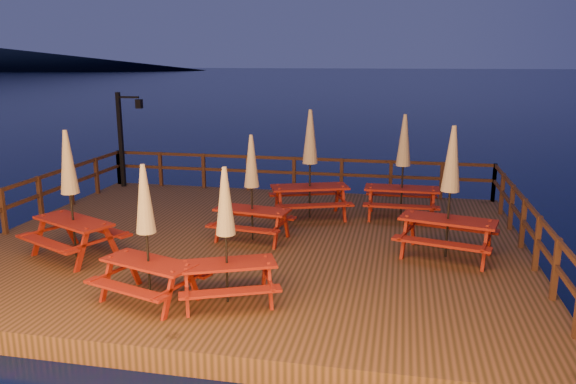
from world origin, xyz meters
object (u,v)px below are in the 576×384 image
picnic_table_0 (146,232)px  picnic_table_1 (310,163)px  lamp_post (125,131)px  picnic_table_2 (226,234)px

picnic_table_0 → picnic_table_1: (1.82, 5.61, 0.22)m
lamp_post → picnic_table_2: size_ratio=1.29×
lamp_post → picnic_table_2: bearing=-53.4°
lamp_post → picnic_table_0: 9.24m
lamp_post → picnic_table_0: bearing=-60.7°
lamp_post → picnic_table_2: lamp_post is taller
picnic_table_0 → picnic_table_2: bearing=27.5°
picnic_table_1 → picnic_table_2: 5.42m
picnic_table_1 → picnic_table_2: size_ratio=1.20×
lamp_post → picnic_table_1: (6.33, -2.44, -0.35)m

